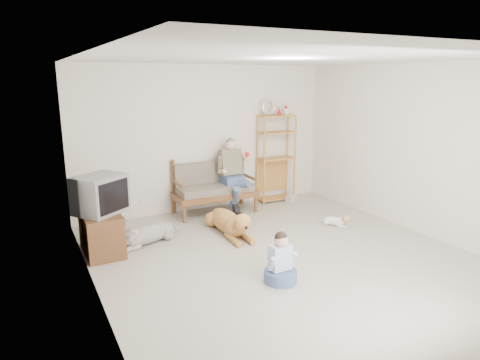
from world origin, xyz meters
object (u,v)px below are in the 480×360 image
etagere (276,157)px  golden_retriever (230,222)px  tv_stand (101,232)px  loveseat (213,187)px

etagere → golden_retriever: 2.25m
etagere → tv_stand: (-3.66, -1.12, -0.60)m
etagere → tv_stand: etagere is taller
loveseat → etagere: etagere is taller
golden_retriever → loveseat: bearing=81.1°
loveseat → tv_stand: bearing=-153.8°
loveseat → tv_stand: loveseat is taller
loveseat → golden_retriever: size_ratio=0.97×
etagere → golden_retriever: etagere is taller
etagere → golden_retriever: size_ratio=1.31×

